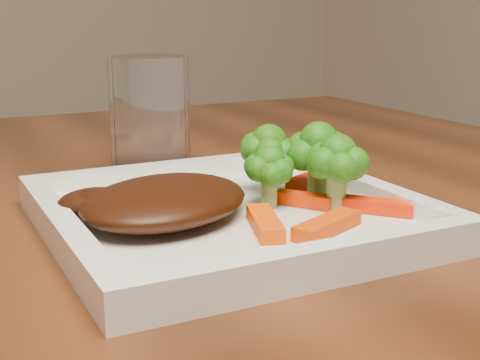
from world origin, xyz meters
name	(u,v)px	position (x,y,z in m)	size (l,w,h in m)	color
plate	(228,220)	(0.40, -0.28, 0.76)	(0.27, 0.27, 0.01)	white
steak	(165,201)	(0.35, -0.27, 0.78)	(0.14, 0.11, 0.03)	#3A1608
broccoli_0	(269,153)	(0.46, -0.24, 0.80)	(0.06, 0.06, 0.07)	#337012
broccoli_1	(318,160)	(0.49, -0.27, 0.79)	(0.06, 0.06, 0.06)	#2D6D12
broccoli_2	(337,172)	(0.48, -0.31, 0.79)	(0.06, 0.06, 0.06)	#227814
broccoli_3	(269,169)	(0.44, -0.28, 0.79)	(0.05, 0.05, 0.06)	#3C7914
carrot_0	(327,225)	(0.45, -0.35, 0.77)	(0.06, 0.02, 0.01)	#E84003
carrot_1	(375,206)	(0.51, -0.33, 0.77)	(0.06, 0.02, 0.01)	#FF2604
carrot_2	(265,223)	(0.41, -0.33, 0.77)	(0.06, 0.02, 0.01)	#FC4804
carrot_3	(311,179)	(0.51, -0.24, 0.77)	(0.06, 0.02, 0.01)	red
carrot_5	(304,200)	(0.47, -0.29, 0.77)	(0.05, 0.01, 0.01)	#FF3604
drinking_glass	(150,116)	(0.41, -0.09, 0.81)	(0.08, 0.08, 0.12)	white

